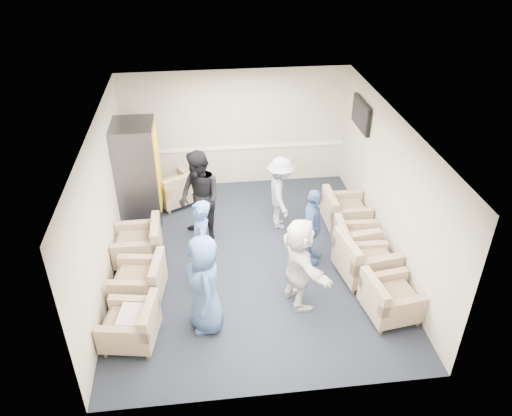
{
  "coord_description": "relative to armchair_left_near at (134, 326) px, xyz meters",
  "views": [
    {
      "loc": [
        -0.78,
        -7.36,
        5.75
      ],
      "look_at": [
        0.12,
        0.2,
        1.0
      ],
      "focal_mm": 35.0,
      "sensor_mm": 36.0,
      "label": 1
    }
  ],
  "objects": [
    {
      "name": "person_front_left",
      "position": [
        1.09,
        0.21,
        0.52
      ],
      "size": [
        0.64,
        0.88,
        1.67
      ],
      "primitive_type": "imported",
      "rotation": [
        0.0,
        0.0,
        -1.43
      ],
      "color": "#3D5A93",
      "rests_on": "floor"
    },
    {
      "name": "vending_machine",
      "position": [
        -0.13,
        3.57,
        0.73
      ],
      "size": [
        0.84,
        0.99,
        2.08
      ],
      "color": "#4E4E56",
      "rests_on": "floor"
    },
    {
      "name": "armchair_left_near",
      "position": [
        0.0,
        0.0,
        0.0
      ],
      "size": [
        0.91,
        0.91,
        0.63
      ],
      "rotation": [
        0.0,
        0.0,
        -1.74
      ],
      "color": "#9A7D63",
      "rests_on": "floor"
    },
    {
      "name": "armchair_right_midnear",
      "position": [
        3.85,
        1.07,
        0.05
      ],
      "size": [
        1.04,
        1.04,
        0.73
      ],
      "rotation": [
        0.0,
        0.0,
        1.72
      ],
      "color": "#9A7D63",
      "rests_on": "floor"
    },
    {
      "name": "armchair_right_far",
      "position": [
        3.94,
        2.67,
        0.02
      ],
      "size": [
        0.85,
        0.85,
        0.67
      ],
      "rotation": [
        0.0,
        0.0,
        1.58
      ],
      "color": "#9A7D63",
      "rests_on": "floor"
    },
    {
      "name": "armchair_corner",
      "position": [
        0.57,
        3.99,
        0.02
      ],
      "size": [
        1.14,
        1.14,
        0.67
      ],
      "rotation": [
        0.0,
        0.0,
        3.64
      ],
      "color": "#9A7D63",
      "rests_on": "floor"
    },
    {
      "name": "armchair_left_far",
      "position": [
        -0.04,
        2.04,
        0.02
      ],
      "size": [
        0.85,
        0.85,
        0.67
      ],
      "rotation": [
        0.0,
        0.0,
        -1.56
      ],
      "color": "#9A7D63",
      "rests_on": "floor"
    },
    {
      "name": "left_wall",
      "position": [
        -0.54,
        1.8,
        1.04
      ],
      "size": [
        0.02,
        6.0,
        2.7
      ],
      "primitive_type": "cube",
      "color": "beige",
      "rests_on": "floor"
    },
    {
      "name": "armchair_right_midfar",
      "position": [
        3.88,
        1.6,
        0.01
      ],
      "size": [
        0.85,
        0.85,
        0.65
      ],
      "rotation": [
        0.0,
        0.0,
        1.53
      ],
      "color": "#9A7D63",
      "rests_on": "floor"
    },
    {
      "name": "person_back_right",
      "position": [
        2.68,
        2.86,
        0.45
      ],
      "size": [
        0.57,
        0.99,
        1.53
      ],
      "primitive_type": "imported",
      "rotation": [
        0.0,
        0.0,
        1.57
      ],
      "color": "beige",
      "rests_on": "floor"
    },
    {
      "name": "person_mid_left",
      "position": [
        1.07,
        1.23,
        0.51
      ],
      "size": [
        0.43,
        0.62,
        1.65
      ],
      "primitive_type": "imported",
      "rotation": [
        0.0,
        0.0,
        -1.52
      ],
      "color": "#3D5A93",
      "rests_on": "floor"
    },
    {
      "name": "ceiling",
      "position": [
        1.96,
        1.8,
        2.39
      ],
      "size": [
        6.0,
        6.0,
        0.0
      ],
      "primitive_type": "plane",
      "rotation": [
        3.14,
        0.0,
        0.0
      ],
      "color": "white",
      "rests_on": "back_wall"
    },
    {
      "name": "person_mid_right",
      "position": [
        3.05,
        1.65,
        0.43
      ],
      "size": [
        0.69,
        0.95,
        1.49
      ],
      "primitive_type": "imported",
      "rotation": [
        0.0,
        0.0,
        1.16
      ],
      "color": "#3D5A93",
      "rests_on": "floor"
    },
    {
      "name": "tv",
      "position": [
        4.4,
        3.6,
        1.73
      ],
      "size": [
        0.1,
        1.0,
        0.58
      ],
      "color": "black",
      "rests_on": "right_wall"
    },
    {
      "name": "armchair_right_near",
      "position": [
        3.98,
        0.08,
        0.01
      ],
      "size": [
        0.92,
        0.92,
        0.65
      ],
      "rotation": [
        0.0,
        0.0,
        1.71
      ],
      "color": "#9A7D63",
      "rests_on": "floor"
    },
    {
      "name": "person_front_right",
      "position": [
        2.61,
        0.58,
        0.49
      ],
      "size": [
        0.83,
        1.56,
        1.61
      ],
      "primitive_type": "imported",
      "rotation": [
        0.0,
        0.0,
        1.82
      ],
      "color": "silver",
      "rests_on": "floor"
    },
    {
      "name": "person_back_left",
      "position": [
        1.08,
        2.57,
        0.62
      ],
      "size": [
        1.07,
        1.14,
        1.87
      ],
      "primitive_type": "imported",
      "rotation": [
        0.0,
        0.0,
        -1.05
      ],
      "color": "black",
      "rests_on": "floor"
    },
    {
      "name": "chair_rail",
      "position": [
        1.96,
        4.78,
        0.59
      ],
      "size": [
        4.98,
        0.04,
        0.06
      ],
      "primitive_type": "cube",
      "color": "white",
      "rests_on": "back_wall"
    },
    {
      "name": "backpack",
      "position": [
        0.27,
        1.77,
        -0.06
      ],
      "size": [
        0.3,
        0.23,
        0.48
      ],
      "rotation": [
        0.0,
        0.0,
        -0.09
      ],
      "color": "black",
      "rests_on": "floor"
    },
    {
      "name": "back_wall",
      "position": [
        1.96,
        4.8,
        1.04
      ],
      "size": [
        5.0,
        0.02,
        2.7
      ],
      "primitive_type": "cube",
      "color": "beige",
      "rests_on": "floor"
    },
    {
      "name": "floor",
      "position": [
        1.96,
        1.8,
        -0.31
      ],
      "size": [
        6.0,
        6.0,
        0.0
      ],
      "primitive_type": "plane",
      "color": "black",
      "rests_on": "ground"
    },
    {
      "name": "armchair_left_mid",
      "position": [
        0.05,
        1.0,
        0.01
      ],
      "size": [
        0.91,
        0.91,
        0.65
      ],
      "rotation": [
        0.0,
        0.0,
        -1.71
      ],
      "color": "#9A7D63",
      "rests_on": "floor"
    },
    {
      "name": "front_wall",
      "position": [
        1.96,
        -1.2,
        1.04
      ],
      "size": [
        5.0,
        0.02,
        2.7
      ],
      "primitive_type": "cube",
      "color": "beige",
      "rests_on": "floor"
    },
    {
      "name": "right_wall",
      "position": [
        4.46,
        1.8,
        1.04
      ],
      "size": [
        0.02,
        6.0,
        2.7
      ],
      "primitive_type": "cube",
      "color": "beige",
      "rests_on": "floor"
    },
    {
      "name": "pillow",
      "position": [
        -0.0,
        0.01,
        0.17
      ],
      "size": [
        0.44,
        0.54,
        0.14
      ],
      "primitive_type": "cube",
      "rotation": [
        0.0,
        0.0,
        -1.73
      ],
      "color": "beige",
      "rests_on": "armchair_left_near"
    }
  ]
}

